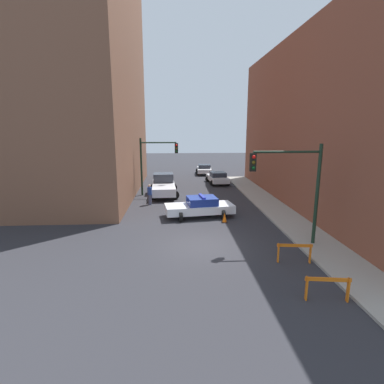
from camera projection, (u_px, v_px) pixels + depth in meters
ground_plane at (202, 246)px, 15.73m from camera, size 120.00×120.00×0.00m
sidewalk_right at (316, 242)px, 16.06m from camera, size 2.40×44.00×0.12m
building_corner_left at (54, 75)px, 26.49m from camera, size 14.00×20.00×21.43m
building_right at (367, 123)px, 22.93m from camera, size 12.00×28.00×12.94m
traffic_light_near at (296, 180)px, 15.06m from camera, size 3.64×0.35×5.20m
traffic_light_far at (153, 158)px, 27.04m from camera, size 3.44×0.35×5.20m
police_car at (200, 207)px, 20.78m from camera, size 4.91×2.77×1.52m
white_truck at (164, 185)px, 27.58m from camera, size 2.81×5.49×1.90m
parked_car_near at (218, 178)px, 33.31m from camera, size 2.50×4.43×1.31m
parked_car_mid at (204, 169)px, 40.27m from camera, size 2.45×4.40×1.31m
pedestrian_crossing at (150, 194)px, 24.04m from camera, size 0.51×0.51×1.66m
barrier_front at (328, 285)px, 10.61m from camera, size 1.59×0.35×0.90m
barrier_mid at (294, 250)px, 13.67m from camera, size 1.60×0.33×0.90m
traffic_cone at (224, 218)px, 19.60m from camera, size 0.36×0.36×0.66m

